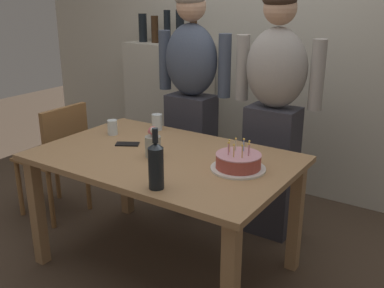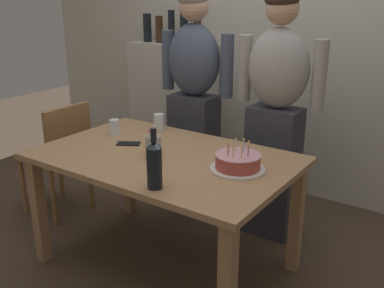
{
  "view_description": "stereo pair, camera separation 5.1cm",
  "coord_description": "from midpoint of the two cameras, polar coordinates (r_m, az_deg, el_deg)",
  "views": [
    {
      "loc": [
        1.48,
        -1.93,
        1.64
      ],
      "look_at": [
        0.19,
        0.02,
        0.84
      ],
      "focal_mm": 41.53,
      "sensor_mm": 36.0,
      "label": 1
    },
    {
      "loc": [
        1.52,
        -1.91,
        1.64
      ],
      "look_at": [
        0.19,
        0.02,
        0.84
      ],
      "focal_mm": 41.53,
      "sensor_mm": 36.0,
      "label": 2
    }
  ],
  "objects": [
    {
      "name": "back_wall",
      "position": [
        3.8,
        11.64,
        13.37
      ],
      "size": [
        5.2,
        0.1,
        2.6
      ],
      "primitive_type": "cube",
      "color": "beige",
      "rests_on": "ground_plane"
    },
    {
      "name": "flower_vase",
      "position": [
        2.56,
        -4.43,
        0.14
      ],
      "size": [
        0.09,
        0.09,
        0.18
      ],
      "color": "#999E93",
      "rests_on": "dining_table"
    },
    {
      "name": "shelf_cabinet",
      "position": [
        4.19,
        -2.16,
        4.76
      ],
      "size": [
        0.82,
        0.3,
        1.5
      ],
      "color": "beige",
      "rests_on": "ground_plane"
    },
    {
      "name": "ground_plane",
      "position": [
        2.94,
        -2.78,
        -15.1
      ],
      "size": [
        10.0,
        10.0,
        0.0
      ],
      "primitive_type": "plane",
      "color": "#47382B"
    },
    {
      "name": "dining_chair",
      "position": [
        3.45,
        -16.01,
        -0.91
      ],
      "size": [
        0.42,
        0.42,
        0.87
      ],
      "rotation": [
        0.0,
        0.0,
        -1.57
      ],
      "color": "olive",
      "rests_on": "ground_plane"
    },
    {
      "name": "person_man_bearded",
      "position": [
        3.31,
        0.69,
        5.5
      ],
      "size": [
        0.61,
        0.27,
        1.66
      ],
      "rotation": [
        0.0,
        0.0,
        3.14
      ],
      "color": "#33333D",
      "rests_on": "ground_plane"
    },
    {
      "name": "water_glass_near",
      "position": [
        3.07,
        -3.79,
        2.86
      ],
      "size": [
        0.07,
        0.07,
        0.11
      ],
      "primitive_type": "cylinder",
      "color": "silver",
      "rests_on": "dining_table"
    },
    {
      "name": "wine_bottle",
      "position": [
        2.13,
        -4.18,
        -2.61
      ],
      "size": [
        0.08,
        0.08,
        0.3
      ],
      "color": "black",
      "rests_on": "dining_table"
    },
    {
      "name": "person_woman_cardigan",
      "position": [
        3.01,
        11.18,
        3.74
      ],
      "size": [
        0.61,
        0.27,
        1.66
      ],
      "rotation": [
        0.0,
        0.0,
        3.14
      ],
      "color": "#33333D",
      "rests_on": "ground_plane"
    },
    {
      "name": "water_glass_far",
      "position": [
        3.01,
        -9.47,
        2.18
      ],
      "size": [
        0.07,
        0.07,
        0.1
      ],
      "primitive_type": "cylinder",
      "color": "silver",
      "rests_on": "dining_table"
    },
    {
      "name": "birthday_cake",
      "position": [
        2.38,
        6.53,
        -2.37
      ],
      "size": [
        0.3,
        0.3,
        0.16
      ],
      "color": "white",
      "rests_on": "dining_table"
    },
    {
      "name": "dining_table",
      "position": [
        2.63,
        -3.0,
        -3.42
      ],
      "size": [
        1.5,
        0.96,
        0.74
      ],
      "color": "#A37A51",
      "rests_on": "ground_plane"
    },
    {
      "name": "cell_phone",
      "position": [
        2.8,
        -7.63,
        0.06
      ],
      "size": [
        0.16,
        0.13,
        0.01
      ],
      "primitive_type": "cube",
      "rotation": [
        0.0,
        0.0,
        0.53
      ],
      "color": "black",
      "rests_on": "dining_table"
    }
  ]
}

